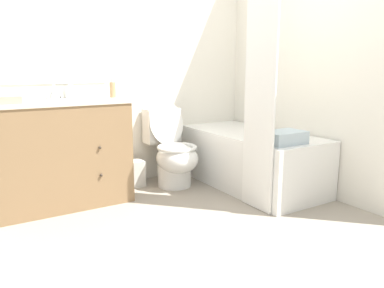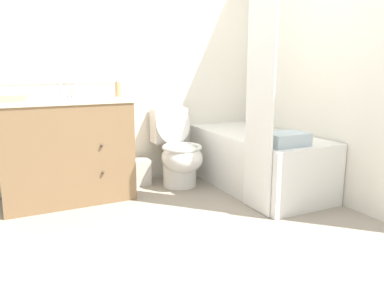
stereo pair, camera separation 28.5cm
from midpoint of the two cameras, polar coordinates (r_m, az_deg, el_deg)
name	(u,v)px [view 2 (the right image)]	position (r m, az deg, el deg)	size (l,w,h in m)	color
ground_plane	(223,246)	(2.58, 7.98, -15.27)	(14.00, 14.00, 0.00)	gray
wall_back	(136,58)	(3.84, -6.40, 12.90)	(8.00, 0.06, 2.50)	white
wall_right	(301,58)	(3.81, 18.34, 12.37)	(0.05, 2.69, 2.50)	white
vanity_cabinet	(67,149)	(3.42, -16.32, -0.78)	(1.09, 0.61, 0.90)	olive
sink_faucet	(60,93)	(3.54, -17.30, 7.37)	(0.14, 0.12, 0.12)	silver
toilet	(178,153)	(3.71, 0.11, -1.38)	(0.39, 0.64, 0.83)	white
bathtub	(257,160)	(3.73, 12.02, -2.45)	(0.72, 1.50, 0.54)	white
shower_curtain	(260,88)	(2.99, 13.09, 8.34)	(0.01, 0.35, 2.00)	white
wastebasket	(139,172)	(3.78, -5.94, -4.30)	(0.20, 0.17, 0.26)	silver
tissue_box	(78,92)	(3.54, -14.76, 7.73)	(0.11, 0.11, 0.12)	white
soap_dispenser	(118,89)	(3.45, -8.94, 8.29)	(0.05, 0.05, 0.16)	tan
hand_towel_folded	(11,99)	(3.14, -23.51, 6.34)	(0.21, 0.12, 0.06)	tan
bath_towel_folded	(286,139)	(3.16, 16.65, 0.70)	(0.35, 0.24, 0.11)	silver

